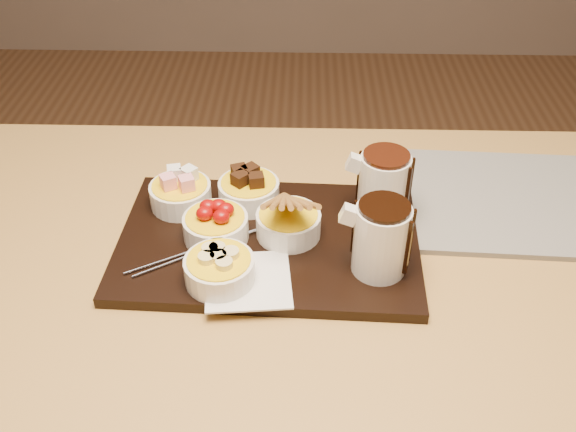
{
  "coord_description": "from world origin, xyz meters",
  "views": [
    {
      "loc": [
        0.02,
        -0.73,
        1.4
      ],
      "look_at": [
        -0.0,
        0.03,
        0.81
      ],
      "focal_mm": 40.0,
      "sensor_mm": 36.0,
      "label": 1
    }
  ],
  "objects_px": {
    "dining_table": "(290,306)",
    "pitcher_milk_chocolate": "(383,187)",
    "bowl_strawberries": "(216,228)",
    "newspaper": "(490,200)",
    "serving_board": "(269,242)",
    "pitcher_dark_chocolate": "(381,240)"
  },
  "relations": [
    {
      "from": "dining_table",
      "to": "serving_board",
      "type": "xyz_separation_m",
      "value": [
        -0.03,
        0.03,
        0.11
      ]
    },
    {
      "from": "pitcher_dark_chocolate",
      "to": "newspaper",
      "type": "height_order",
      "value": "pitcher_dark_chocolate"
    },
    {
      "from": "bowl_strawberries",
      "to": "pitcher_milk_chocolate",
      "type": "xyz_separation_m",
      "value": [
        0.26,
        0.07,
        0.03
      ]
    },
    {
      "from": "dining_table",
      "to": "pitcher_dark_chocolate",
      "type": "bearing_deg",
      "value": -14.51
    },
    {
      "from": "pitcher_milk_chocolate",
      "to": "newspaper",
      "type": "bearing_deg",
      "value": 19.97
    },
    {
      "from": "newspaper",
      "to": "bowl_strawberries",
      "type": "bearing_deg",
      "value": -161.47
    },
    {
      "from": "serving_board",
      "to": "pitcher_milk_chocolate",
      "type": "xyz_separation_m",
      "value": [
        0.18,
        0.06,
        0.06
      ]
    },
    {
      "from": "dining_table",
      "to": "bowl_strawberries",
      "type": "height_order",
      "value": "bowl_strawberries"
    },
    {
      "from": "newspaper",
      "to": "pitcher_dark_chocolate",
      "type": "bearing_deg",
      "value": -134.47
    },
    {
      "from": "serving_board",
      "to": "newspaper",
      "type": "relative_size",
      "value": 1.26
    },
    {
      "from": "dining_table",
      "to": "pitcher_milk_chocolate",
      "type": "bearing_deg",
      "value": 34.01
    },
    {
      "from": "serving_board",
      "to": "bowl_strawberries",
      "type": "bearing_deg",
      "value": -176.42
    },
    {
      "from": "pitcher_dark_chocolate",
      "to": "pitcher_milk_chocolate",
      "type": "relative_size",
      "value": 1.0
    },
    {
      "from": "bowl_strawberries",
      "to": "pitcher_milk_chocolate",
      "type": "relative_size",
      "value": 0.93
    },
    {
      "from": "dining_table",
      "to": "serving_board",
      "type": "distance_m",
      "value": 0.12
    },
    {
      "from": "bowl_strawberries",
      "to": "newspaper",
      "type": "bearing_deg",
      "value": 15.76
    },
    {
      "from": "dining_table",
      "to": "newspaper",
      "type": "bearing_deg",
      "value": 25.27
    },
    {
      "from": "dining_table",
      "to": "pitcher_milk_chocolate",
      "type": "distance_m",
      "value": 0.24
    },
    {
      "from": "bowl_strawberries",
      "to": "newspaper",
      "type": "xyz_separation_m",
      "value": [
        0.45,
        0.13,
        -0.03
      ]
    },
    {
      "from": "dining_table",
      "to": "bowl_strawberries",
      "type": "bearing_deg",
      "value": 164.82
    },
    {
      "from": "serving_board",
      "to": "newspaper",
      "type": "distance_m",
      "value": 0.39
    },
    {
      "from": "bowl_strawberries",
      "to": "pitcher_milk_chocolate",
      "type": "bearing_deg",
      "value": 14.22
    }
  ]
}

